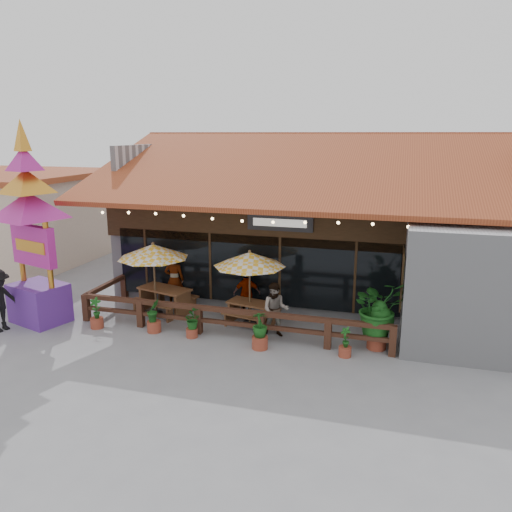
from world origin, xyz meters
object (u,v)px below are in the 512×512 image
(umbrella_right, at_px, (250,260))
(picnic_table_right, at_px, (252,309))
(umbrella_left, at_px, (153,252))
(tropical_plant, at_px, (379,309))
(thai_sign_tower, at_px, (30,211))
(picnic_table_left, at_px, (165,296))

(umbrella_right, height_order, picnic_table_right, umbrella_right)
(umbrella_left, xyz_separation_m, tropical_plant, (7.41, -0.74, -1.02))
(thai_sign_tower, relative_size, tropical_plant, 3.33)
(umbrella_left, bearing_deg, thai_sign_tower, -153.60)
(picnic_table_left, relative_size, tropical_plant, 1.03)
(umbrella_left, xyz_separation_m, picnic_table_left, (0.20, 0.29, -1.63))
(umbrella_left, distance_m, umbrella_right, 3.34)
(umbrella_right, xyz_separation_m, picnic_table_left, (-3.13, 0.22, -1.57))
(umbrella_right, relative_size, picnic_table_left, 1.27)
(picnic_table_right, height_order, tropical_plant, tropical_plant)
(umbrella_left, bearing_deg, picnic_table_left, 55.18)
(picnic_table_right, distance_m, thai_sign_tower, 7.65)
(picnic_table_left, bearing_deg, thai_sign_tower, -151.18)
(umbrella_right, bearing_deg, thai_sign_tower, -165.49)
(thai_sign_tower, distance_m, tropical_plant, 11.07)
(thai_sign_tower, bearing_deg, umbrella_right, 14.51)
(thai_sign_tower, bearing_deg, picnic_table_left, 28.82)
(umbrella_left, bearing_deg, picnic_table_right, 1.42)
(thai_sign_tower, bearing_deg, umbrella_left, 26.40)
(tropical_plant, bearing_deg, thai_sign_tower, -175.14)
(picnic_table_left, xyz_separation_m, picnic_table_right, (3.19, -0.21, -0.09))
(umbrella_right, distance_m, picnic_table_left, 3.51)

